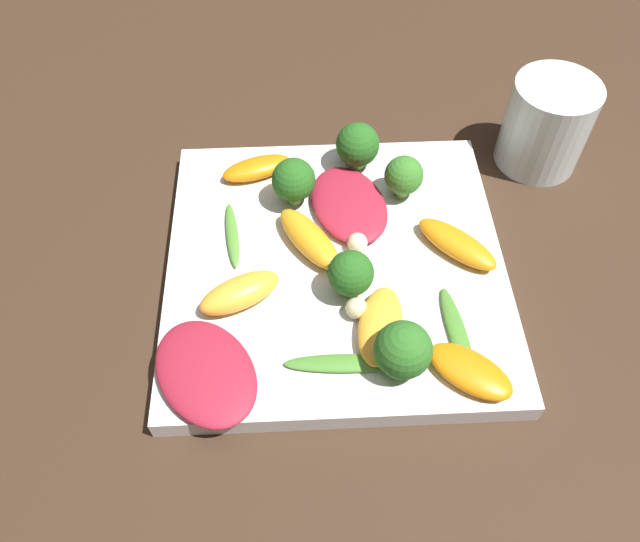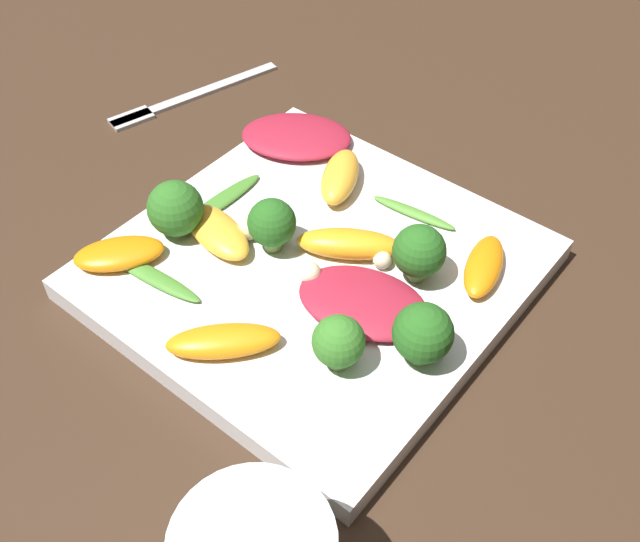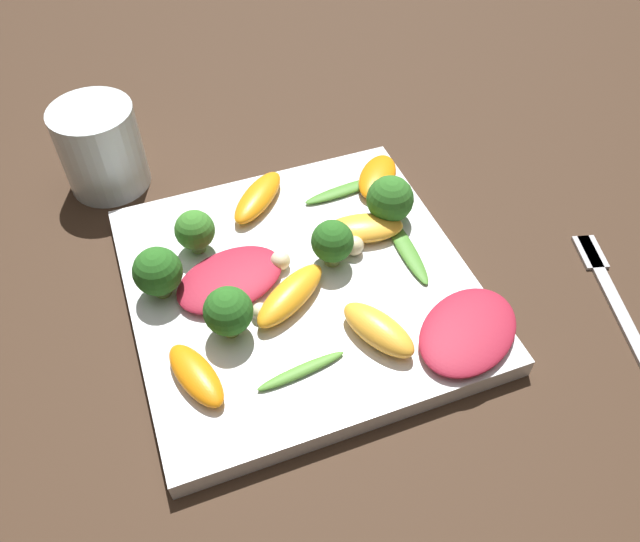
# 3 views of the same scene
# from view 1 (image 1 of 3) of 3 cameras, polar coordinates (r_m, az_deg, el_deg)

# --- Properties ---
(ground_plane) EXTENTS (2.40, 2.40, 0.00)m
(ground_plane) POSITION_cam_1_polar(r_m,az_deg,el_deg) (0.54, 1.41, -0.20)
(ground_plane) COLOR #382619
(plate) EXTENTS (0.28, 0.28, 0.02)m
(plate) POSITION_cam_1_polar(r_m,az_deg,el_deg) (0.53, 1.43, 0.41)
(plate) COLOR white
(plate) RESTS_ON ground_plane
(drinking_glass) EXTENTS (0.08, 0.08, 0.09)m
(drinking_glass) POSITION_cam_1_polar(r_m,az_deg,el_deg) (0.64, 19.97, 12.47)
(drinking_glass) COLOR silver
(drinking_glass) RESTS_ON ground_plane
(radicchio_leaf_0) EXTENTS (0.12, 0.11, 0.01)m
(radicchio_leaf_0) POSITION_cam_1_polar(r_m,az_deg,el_deg) (0.47, -10.40, -9.09)
(radicchio_leaf_0) COLOR maroon
(radicchio_leaf_0) RESTS_ON plate
(radicchio_leaf_1) EXTENTS (0.11, 0.09, 0.01)m
(radicchio_leaf_1) POSITION_cam_1_polar(r_m,az_deg,el_deg) (0.55, 2.68, 6.12)
(radicchio_leaf_1) COLOR maroon
(radicchio_leaf_1) RESTS_ON plate
(orange_segment_0) EXTENTS (0.06, 0.07, 0.02)m
(orange_segment_0) POSITION_cam_1_polar(r_m,az_deg,el_deg) (0.49, -7.34, -1.98)
(orange_segment_0) COLOR #FCAD33
(orange_segment_0) RESTS_ON plate
(orange_segment_1) EXTENTS (0.08, 0.05, 0.02)m
(orange_segment_1) POSITION_cam_1_polar(r_m,az_deg,el_deg) (0.48, 5.54, -4.99)
(orange_segment_1) COLOR #FCAD33
(orange_segment_1) RESTS_ON plate
(orange_segment_2) EXTENTS (0.08, 0.07, 0.02)m
(orange_segment_2) POSITION_cam_1_polar(r_m,az_deg,el_deg) (0.52, -0.99, 2.94)
(orange_segment_2) COLOR orange
(orange_segment_2) RESTS_ON plate
(orange_segment_3) EXTENTS (0.07, 0.07, 0.01)m
(orange_segment_3) POSITION_cam_1_polar(r_m,az_deg,el_deg) (0.47, 13.57, -8.90)
(orange_segment_3) COLOR orange
(orange_segment_3) RESTS_ON plate
(orange_segment_4) EXTENTS (0.04, 0.07, 0.02)m
(orange_segment_4) POSITION_cam_1_polar(r_m,az_deg,el_deg) (0.59, -5.80, 9.33)
(orange_segment_4) COLOR orange
(orange_segment_4) RESTS_ON plate
(orange_segment_5) EXTENTS (0.07, 0.07, 0.02)m
(orange_segment_5) POSITION_cam_1_polar(r_m,az_deg,el_deg) (0.53, 12.41, 2.44)
(orange_segment_5) COLOR orange
(orange_segment_5) RESTS_ON plate
(broccoli_floret_0) EXTENTS (0.04, 0.04, 0.04)m
(broccoli_floret_0) POSITION_cam_1_polar(r_m,az_deg,el_deg) (0.48, 2.83, -0.26)
(broccoli_floret_0) COLOR #7A9E51
(broccoli_floret_0) RESTS_ON plate
(broccoli_floret_1) EXTENTS (0.04, 0.04, 0.05)m
(broccoli_floret_1) POSITION_cam_1_polar(r_m,az_deg,el_deg) (0.55, -2.42, 8.27)
(broccoli_floret_1) COLOR #84AD5B
(broccoli_floret_1) RESTS_ON plate
(broccoli_floret_2) EXTENTS (0.04, 0.04, 0.05)m
(broccoli_floret_2) POSITION_cam_1_polar(r_m,az_deg,el_deg) (0.58, 3.46, 11.39)
(broccoli_floret_2) COLOR #7A9E51
(broccoli_floret_2) RESTS_ON plate
(broccoli_floret_3) EXTENTS (0.04, 0.04, 0.05)m
(broccoli_floret_3) POSITION_cam_1_polar(r_m,az_deg,el_deg) (0.45, 7.60, -7.17)
(broccoli_floret_3) COLOR #7A9E51
(broccoli_floret_3) RESTS_ON plate
(broccoli_floret_4) EXTENTS (0.03, 0.03, 0.04)m
(broccoli_floret_4) POSITION_cam_1_polar(r_m,az_deg,el_deg) (0.56, 7.67, 8.61)
(broccoli_floret_4) COLOR #7A9E51
(broccoli_floret_4) RESTS_ON plate
(arugula_sprig_0) EXTENTS (0.02, 0.09, 0.01)m
(arugula_sprig_0) POSITION_cam_1_polar(r_m,az_deg,el_deg) (0.47, 1.69, -8.46)
(arugula_sprig_0) COLOR #47842D
(arugula_sprig_0) RESTS_ON plate
(arugula_sprig_1) EXTENTS (0.09, 0.02, 0.01)m
(arugula_sprig_1) POSITION_cam_1_polar(r_m,az_deg,el_deg) (0.49, 12.49, -5.67)
(arugula_sprig_1) COLOR #47842D
(arugula_sprig_1) RESTS_ON plate
(arugula_sprig_2) EXTENTS (0.07, 0.02, 0.01)m
(arugula_sprig_2) POSITION_cam_1_polar(r_m,az_deg,el_deg) (0.54, -8.03, 3.32)
(arugula_sprig_2) COLOR #518E33
(arugula_sprig_2) RESTS_ON plate
(macadamia_nut_0) EXTENTS (0.02, 0.02, 0.02)m
(macadamia_nut_0) POSITION_cam_1_polar(r_m,az_deg,el_deg) (0.49, 3.35, -3.42)
(macadamia_nut_0) COLOR beige
(macadamia_nut_0) RESTS_ON plate
(macadamia_nut_1) EXTENTS (0.02, 0.02, 0.02)m
(macadamia_nut_1) POSITION_cam_1_polar(r_m,az_deg,el_deg) (0.52, 3.44, 2.60)
(macadamia_nut_1) COLOR beige
(macadamia_nut_1) RESTS_ON plate
(macadamia_nut_2) EXTENTS (0.01, 0.01, 0.01)m
(macadamia_nut_2) POSITION_cam_1_polar(r_m,az_deg,el_deg) (0.54, -1.58, 4.94)
(macadamia_nut_2) COLOR beige
(macadamia_nut_2) RESTS_ON plate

